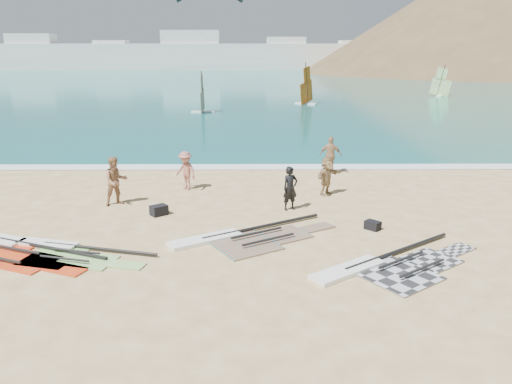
{
  "coord_description": "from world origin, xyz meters",
  "views": [
    {
      "loc": [
        -0.76,
        -13.87,
        6.1
      ],
      "look_at": [
        -0.62,
        4.0,
        1.0
      ],
      "focal_mm": 35.0,
      "sensor_mm": 36.0,
      "label": 1
    }
  ],
  "objects_px": {
    "rig_orange": "(243,238)",
    "beachgoer_right": "(327,176)",
    "gear_bag_far": "(373,225)",
    "beachgoer_mid": "(186,171)",
    "rig_grey": "(388,266)",
    "rig_red": "(6,249)",
    "beachgoer_back": "(331,155)",
    "beachgoer_left": "(116,181)",
    "rig_green": "(66,252)",
    "person_wetsuit": "(290,188)",
    "gear_bag_near": "(159,210)"
  },
  "relations": [
    {
      "from": "rig_orange",
      "to": "beachgoer_right",
      "type": "relative_size",
      "value": 3.46
    },
    {
      "from": "gear_bag_near",
      "to": "beachgoer_left",
      "type": "bearing_deg",
      "value": 144.98
    },
    {
      "from": "rig_grey",
      "to": "gear_bag_far",
      "type": "distance_m",
      "value": 3.23
    },
    {
      "from": "rig_red",
      "to": "beachgoer_mid",
      "type": "distance_m",
      "value": 8.64
    },
    {
      "from": "gear_bag_far",
      "to": "beachgoer_back",
      "type": "bearing_deg",
      "value": 91.75
    },
    {
      "from": "person_wetsuit",
      "to": "rig_green",
      "type": "bearing_deg",
      "value": -174.41
    },
    {
      "from": "rig_green",
      "to": "beachgoer_left",
      "type": "height_order",
      "value": "beachgoer_left"
    },
    {
      "from": "beachgoer_back",
      "to": "beachgoer_right",
      "type": "height_order",
      "value": "beachgoer_back"
    },
    {
      "from": "rig_grey",
      "to": "person_wetsuit",
      "type": "xyz_separation_m",
      "value": [
        -2.47,
        5.51,
        0.82
      ]
    },
    {
      "from": "gear_bag_far",
      "to": "beachgoer_left",
      "type": "height_order",
      "value": "beachgoer_left"
    },
    {
      "from": "beachgoer_left",
      "to": "beachgoer_right",
      "type": "relative_size",
      "value": 1.19
    },
    {
      "from": "gear_bag_far",
      "to": "beachgoer_right",
      "type": "bearing_deg",
      "value": 102.96
    },
    {
      "from": "beachgoer_mid",
      "to": "rig_green",
      "type": "bearing_deg",
      "value": -72.11
    },
    {
      "from": "rig_green",
      "to": "gear_bag_far",
      "type": "xyz_separation_m",
      "value": [
        10.04,
        2.1,
        0.11
      ]
    },
    {
      "from": "gear_bag_near",
      "to": "beachgoer_back",
      "type": "relative_size",
      "value": 0.32
    },
    {
      "from": "rig_green",
      "to": "gear_bag_far",
      "type": "bearing_deg",
      "value": 26.46
    },
    {
      "from": "beachgoer_mid",
      "to": "beachgoer_back",
      "type": "height_order",
      "value": "beachgoer_back"
    },
    {
      "from": "gear_bag_far",
      "to": "beachgoer_mid",
      "type": "height_order",
      "value": "beachgoer_mid"
    },
    {
      "from": "rig_grey",
      "to": "rig_green",
      "type": "distance_m",
      "value": 9.82
    },
    {
      "from": "gear_bag_near",
      "to": "beachgoer_left",
      "type": "xyz_separation_m",
      "value": [
        -1.95,
        1.36,
        0.8
      ]
    },
    {
      "from": "gear_bag_far",
      "to": "rig_red",
      "type": "bearing_deg",
      "value": -171.32
    },
    {
      "from": "rig_orange",
      "to": "person_wetsuit",
      "type": "xyz_separation_m",
      "value": [
        1.79,
        3.19,
        0.82
      ]
    },
    {
      "from": "rig_orange",
      "to": "beachgoer_back",
      "type": "height_order",
      "value": "beachgoer_back"
    },
    {
      "from": "rig_orange",
      "to": "beachgoer_left",
      "type": "height_order",
      "value": "beachgoer_left"
    },
    {
      "from": "rig_green",
      "to": "beachgoer_back",
      "type": "bearing_deg",
      "value": 61.33
    },
    {
      "from": "person_wetsuit",
      "to": "beachgoer_right",
      "type": "distance_m",
      "value": 2.75
    },
    {
      "from": "rig_orange",
      "to": "gear_bag_far",
      "type": "xyz_separation_m",
      "value": [
        4.54,
        0.9,
        0.1
      ]
    },
    {
      "from": "rig_orange",
      "to": "beachgoer_right",
      "type": "height_order",
      "value": "beachgoer_right"
    },
    {
      "from": "person_wetsuit",
      "to": "beachgoer_left",
      "type": "xyz_separation_m",
      "value": [
        -7.01,
        0.73,
        0.12
      ]
    },
    {
      "from": "beachgoer_back",
      "to": "rig_red",
      "type": "bearing_deg",
      "value": 56.79
    },
    {
      "from": "person_wetsuit",
      "to": "rig_red",
      "type": "bearing_deg",
      "value": 178.52
    },
    {
      "from": "gear_bag_near",
      "to": "rig_green",
      "type": "bearing_deg",
      "value": -120.61
    },
    {
      "from": "rig_green",
      "to": "beachgoer_left",
      "type": "distance_m",
      "value": 5.22
    },
    {
      "from": "rig_grey",
      "to": "rig_green",
      "type": "bearing_deg",
      "value": 137.56
    },
    {
      "from": "beachgoer_left",
      "to": "beachgoer_back",
      "type": "distance_m",
      "value": 10.88
    },
    {
      "from": "rig_red",
      "to": "person_wetsuit",
      "type": "height_order",
      "value": "person_wetsuit"
    },
    {
      "from": "beachgoer_back",
      "to": "beachgoer_mid",
      "type": "bearing_deg",
      "value": 39.11
    },
    {
      "from": "beachgoer_left",
      "to": "rig_red",
      "type": "bearing_deg",
      "value": -144.65
    },
    {
      "from": "rig_orange",
      "to": "person_wetsuit",
      "type": "relative_size",
      "value": 3.31
    },
    {
      "from": "rig_green",
      "to": "gear_bag_far",
      "type": "relative_size",
      "value": 9.29
    },
    {
      "from": "gear_bag_near",
      "to": "beachgoer_right",
      "type": "distance_m",
      "value": 7.37
    },
    {
      "from": "gear_bag_near",
      "to": "beachgoer_back",
      "type": "xyz_separation_m",
      "value": [
        7.57,
        6.63,
        0.76
      ]
    },
    {
      "from": "gear_bag_near",
      "to": "beachgoer_left",
      "type": "height_order",
      "value": "beachgoer_left"
    },
    {
      "from": "person_wetsuit",
      "to": "beachgoer_right",
      "type": "height_order",
      "value": "person_wetsuit"
    },
    {
      "from": "rig_green",
      "to": "beachgoer_mid",
      "type": "distance_m",
      "value": 7.98
    },
    {
      "from": "beachgoer_left",
      "to": "beachgoer_back",
      "type": "xyz_separation_m",
      "value": [
        9.51,
        5.27,
        -0.05
      ]
    },
    {
      "from": "beachgoer_mid",
      "to": "beachgoer_back",
      "type": "distance_m",
      "value": 7.59
    },
    {
      "from": "person_wetsuit",
      "to": "beachgoer_mid",
      "type": "bearing_deg",
      "value": 120.5
    },
    {
      "from": "rig_grey",
      "to": "rig_red",
      "type": "distance_m",
      "value": 11.81
    },
    {
      "from": "rig_orange",
      "to": "beachgoer_left",
      "type": "xyz_separation_m",
      "value": [
        -5.23,
        3.92,
        0.95
      ]
    }
  ]
}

